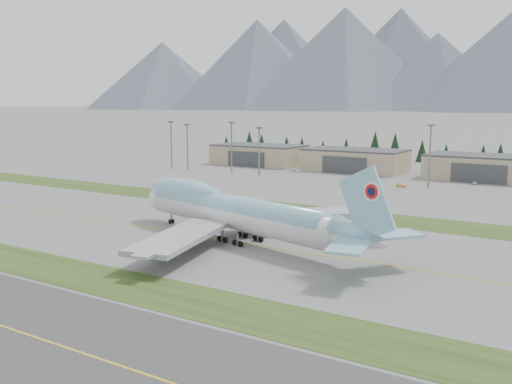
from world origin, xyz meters
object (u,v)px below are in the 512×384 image
Objects in this scene: service_vehicle_b at (401,187)px; service_vehicle_a at (298,172)px; hangar_right at (485,167)px; service_vehicle_c at (475,185)px; hangar_left at (259,155)px; hangar_center at (355,160)px; boeing_747_freighter at (235,212)px.

service_vehicle_a is at bearing 58.60° from service_vehicle_b.
hangar_right is 11.01× the size of service_vehicle_c.
hangar_left and hangar_center have the same top height.
service_vehicle_a is at bearing -137.00° from hangar_center.
service_vehicle_b is at bearing -23.93° from hangar_left.
hangar_center is at bearing 10.18° from service_vehicle_a.
boeing_747_freighter is 151.57m from hangar_center.
hangar_center is at bearing 116.08° from boeing_747_freighter.
hangar_left is 116.32m from service_vehicle_c.
service_vehicle_b is 0.94× the size of service_vehicle_c.
hangar_right is (29.99, 148.56, -1.73)m from boeing_747_freighter.
boeing_747_freighter is 134.13m from service_vehicle_c.
hangar_center is at bearing 30.41° from service_vehicle_b.
service_vehicle_b reaches higher than service_vehicle_c.
service_vehicle_c is (80.92, 1.72, 0.00)m from service_vehicle_a.
hangar_center is 11.01× the size of service_vehicle_c.
hangar_right is 12.19× the size of service_vehicle_a.
hangar_right reaches higher than service_vehicle_c.
service_vehicle_b is at bearing -120.28° from hangar_right.
service_vehicle_b is at bearing -52.75° from service_vehicle_a.
service_vehicle_c is (59.80, -17.97, -5.39)m from hangar_center.
service_vehicle_b is at bearing -133.13° from service_vehicle_c.
service_vehicle_a is 0.90× the size of service_vehicle_c.
service_vehicle_c is at bearing -57.60° from service_vehicle_b.
hangar_center is 1.00× the size of hangar_right.
boeing_747_freighter reaches higher than service_vehicle_c.
service_vehicle_a is at bearing 126.29° from boeing_747_freighter.
service_vehicle_a is at bearing -166.35° from hangar_right.
boeing_747_freighter is 20.83× the size of service_vehicle_a.
service_vehicle_c is at bearing -90.64° from hangar_right.
boeing_747_freighter is at bearing -60.22° from hangar_left.
boeing_747_freighter reaches higher than service_vehicle_b.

